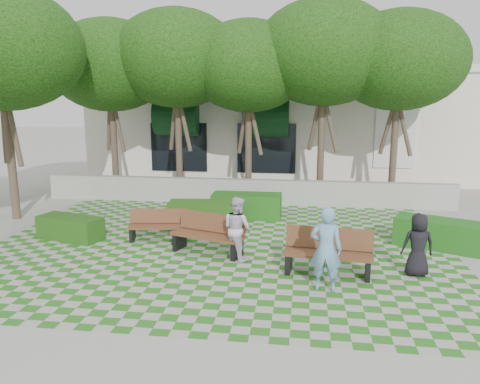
# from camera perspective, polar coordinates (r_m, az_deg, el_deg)

# --- Properties ---
(ground) EXTENTS (90.00, 90.00, 0.00)m
(ground) POSITION_cam_1_polar(r_m,az_deg,el_deg) (11.43, -3.54, -8.34)
(ground) COLOR gray
(ground) RESTS_ON ground
(lawn) EXTENTS (12.00, 12.00, 0.00)m
(lawn) POSITION_cam_1_polar(r_m,az_deg,el_deg) (12.36, -2.63, -6.75)
(lawn) COLOR #2B721E
(lawn) RESTS_ON ground
(sidewalk_south) EXTENTS (16.00, 2.00, 0.01)m
(sidewalk_south) POSITION_cam_1_polar(r_m,az_deg,el_deg) (7.34, -11.22, -20.73)
(sidewalk_south) COLOR #9E9B93
(sidewalk_south) RESTS_ON ground
(retaining_wall) EXTENTS (15.00, 0.36, 0.90)m
(retaining_wall) POSITION_cam_1_polar(r_m,az_deg,el_deg) (17.22, 0.47, 0.09)
(retaining_wall) COLOR #9E9B93
(retaining_wall) RESTS_ON ground
(bench_east) EXTENTS (2.00, 0.85, 1.02)m
(bench_east) POSITION_cam_1_polar(r_m,az_deg,el_deg) (10.63, 10.70, -7.30)
(bench_east) COLOR #52301C
(bench_east) RESTS_ON ground
(bench_mid) EXTENTS (1.98, 1.18, 0.99)m
(bench_mid) POSITION_cam_1_polar(r_m,az_deg,el_deg) (11.84, -3.81, -5.21)
(bench_mid) COLOR #58321E
(bench_mid) RESTS_ON ground
(bench_west) EXTENTS (1.66, 0.76, 0.84)m
(bench_west) POSITION_cam_1_polar(r_m,az_deg,el_deg) (13.07, -9.91, -4.06)
(bench_west) COLOR brown
(bench_west) RESTS_ON ground
(hedge_east) EXTENTS (2.30, 1.65, 0.75)m
(hedge_east) POSITION_cam_1_polar(r_m,az_deg,el_deg) (13.29, 23.00, -4.70)
(hedge_east) COLOR #185015
(hedge_east) RESTS_ON ground
(hedge_midright) EXTENTS (2.24, 0.91, 0.78)m
(hedge_midright) POSITION_cam_1_polar(r_m,az_deg,el_deg) (15.24, 0.81, -1.67)
(hedge_midright) COLOR #1A5316
(hedge_midright) RESTS_ON ground
(hedge_midleft) EXTENTS (2.32, 1.16, 0.78)m
(hedge_midleft) POSITION_cam_1_polar(r_m,az_deg,el_deg) (14.17, -4.16, -2.73)
(hedge_midleft) COLOR #1F4913
(hedge_midleft) RESTS_ON ground
(hedge_west) EXTENTS (1.95, 1.19, 0.64)m
(hedge_west) POSITION_cam_1_polar(r_m,az_deg,el_deg) (13.80, -19.97, -4.12)
(hedge_west) COLOR #1D4612
(hedge_west) RESTS_ON ground
(person_blue) EXTENTS (0.70, 0.51, 1.77)m
(person_blue) POSITION_cam_1_polar(r_m,az_deg,el_deg) (9.63, 10.44, -6.85)
(person_blue) COLOR #6997C0
(person_blue) RESTS_ON ground
(person_dark) EXTENTS (0.72, 0.50, 1.41)m
(person_dark) POSITION_cam_1_polar(r_m,az_deg,el_deg) (11.00, 20.87, -6.05)
(person_dark) COLOR black
(person_dark) RESTS_ON ground
(person_white) EXTENTS (0.95, 0.93, 1.55)m
(person_white) POSITION_cam_1_polar(r_m,az_deg,el_deg) (11.30, -0.34, -4.43)
(person_white) COLOR silver
(person_white) RESTS_ON ground
(tree_row) EXTENTS (17.70, 13.40, 7.41)m
(tree_row) POSITION_cam_1_polar(r_m,az_deg,el_deg) (17.01, -6.10, 15.90)
(tree_row) COLOR #47382B
(tree_row) RESTS_ON ground
(building) EXTENTS (18.00, 8.92, 5.15)m
(building) POSITION_cam_1_polar(r_m,az_deg,el_deg) (24.68, 5.01, 8.41)
(building) COLOR silver
(building) RESTS_ON ground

